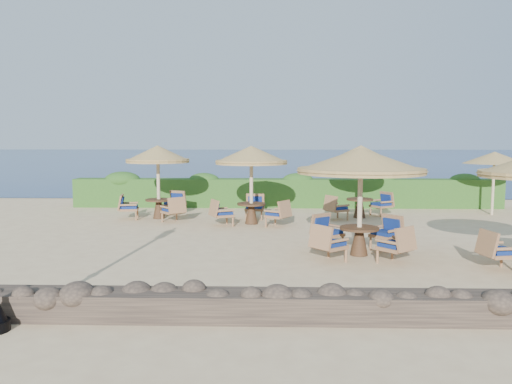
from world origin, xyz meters
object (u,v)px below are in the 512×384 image
at_px(cafe_set_3, 251,170).
at_px(extra_parasol, 495,158).
at_px(cafe_set_0, 360,179).
at_px(cafe_set_4, 361,166).
at_px(cafe_set_2, 158,170).

bearing_deg(cafe_set_3, extra_parasol, 14.28).
distance_m(cafe_set_0, cafe_set_3, 5.38).
distance_m(extra_parasol, cafe_set_0, 9.33).
distance_m(extra_parasol, cafe_set_3, 9.41).
height_order(extra_parasol, cafe_set_4, cafe_set_4).
distance_m(extra_parasol, cafe_set_4, 5.27).
bearing_deg(cafe_set_4, cafe_set_3, -159.78).
bearing_deg(cafe_set_4, cafe_set_0, -100.21).
height_order(cafe_set_0, cafe_set_3, same).
relative_size(extra_parasol, cafe_set_4, 0.87).
xyz_separation_m(cafe_set_2, cafe_set_4, (7.33, 0.38, 0.12)).
height_order(cafe_set_0, cafe_set_4, same).
bearing_deg(extra_parasol, cafe_set_4, -170.43).
bearing_deg(extra_parasol, cafe_set_2, -174.30).
bearing_deg(cafe_set_0, cafe_set_4, 79.79).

